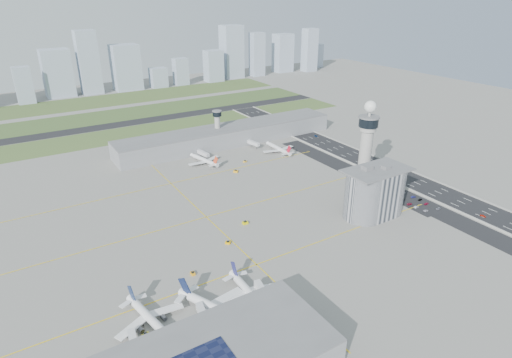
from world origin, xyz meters
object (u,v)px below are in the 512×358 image
jet_bridge_far_0 (199,153)px  car_lot_6 (438,208)px  car_lot_9 (413,197)px  jet_bridge_far_1 (248,143)px  tug_0 (146,335)px  car_lot_11 (399,190)px  jet_bridge_near_2 (268,303)px  car_lot_4 (394,195)px  car_hw_4 (270,123)px  tug_4 (236,171)px  car_hw_0 (483,216)px  control_tower (366,143)px  secondary_tower (217,125)px  tug_5 (245,161)px  car_hw_2 (316,136)px  admin_building (375,192)px  tug_1 (193,273)px  airplane_near_a (150,315)px  car_lot_2 (410,204)px  tug_3 (245,222)px  tug_2 (228,242)px  car_lot_10 (403,193)px  car_lot_3 (402,200)px  car_lot_5 (389,193)px  car_lot_0 (426,211)px  car_lot_7 (426,204)px  airplane_far_a (204,157)px  car_hw_1 (371,162)px  airplane_near_c (251,290)px  car_lot_1 (416,207)px  jet_bridge_near_1 (208,329)px  airplane_near_b (217,304)px

jet_bridge_far_0 → car_lot_6: 195.06m
car_lot_6 → car_lot_9: car_lot_9 is taller
jet_bridge_far_1 → tug_0: jet_bridge_far_1 is taller
car_lot_6 → car_lot_11: (0.13, 33.01, 0.08)m
jet_bridge_near_2 → car_lot_4: (137.05, 49.28, -2.29)m
car_lot_4 → car_lot_9: size_ratio=0.88×
car_lot_9 → car_hw_4: car_lot_9 is taller
tug_0 → tug_4: size_ratio=0.93×
car_hw_0 → control_tower: bearing=108.8°
secondary_tower → car_lot_11: (63.47, -157.33, -18.18)m
tug_5 → car_hw_2: tug_5 is taller
car_lot_6 → car_hw_2: (28.50, 160.59, 0.02)m
admin_building → tug_1: admin_building is taller
control_tower → airplane_near_a: bearing=-163.4°
jet_bridge_far_1 → car_lot_2: jet_bridge_far_1 is taller
control_tower → car_hw_4: 181.11m
jet_bridge_far_0 → tug_3: jet_bridge_far_0 is taller
tug_2 → car_lot_10: bearing=136.6°
car_lot_3 → car_lot_5: car_lot_5 is taller
jet_bridge_near_2 → car_lot_0: jet_bridge_near_2 is taller
jet_bridge_far_0 → car_lot_7: (90.40, -163.61, -2.26)m
tug_1 → jet_bridge_far_0: bearing=-112.4°
tug_3 → car_lot_2: (106.15, -35.64, -0.42)m
jet_bridge_near_2 → tug_1: bearing=34.7°
tug_3 → car_lot_4: bearing=82.0°
car_lot_5 → car_lot_11: bearing=-89.2°
car_lot_10 → car_hw_0: (16.45, -49.78, -0.05)m
admin_building → airplane_far_a: admin_building is taller
tug_4 → car_hw_1: tug_4 is taller
car_hw_1 → car_lot_7: bearing=-112.6°
tug_4 → car_lot_10: bearing=86.7°
airplane_near_c → car_lot_1: (139.31, 20.77, -4.62)m
control_tower → car_lot_3: size_ratio=15.46×
airplane_far_a → jet_bridge_far_1: bearing=-84.3°
airplane_far_a → car_lot_11: size_ratio=8.30×
tug_2 → car_hw_0: size_ratio=0.82×
car_lot_2 → tug_4: bearing=33.5°
car_lot_6 → car_hw_4: 222.88m
tug_3 → car_hw_1: size_ratio=0.88×
tug_5 → car_lot_6: (64.97, -138.40, -0.29)m
jet_bridge_far_1 → car_hw_4: 75.46m
car_lot_5 → car_hw_0: 60.22m
admin_building → car_hw_0: bearing=-35.0°
car_hw_1 → tug_0: bearing=-162.6°
car_lot_10 → admin_building: bearing=96.4°
control_tower → jet_bridge_near_1: control_tower is taller
jet_bridge_far_0 → tug_4: bearing=0.8°
tug_5 → car_lot_0: bearing=-172.0°
car_lot_6 → car_lot_7: bearing=-2.0°
airplane_near_b → car_hw_2: 262.01m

